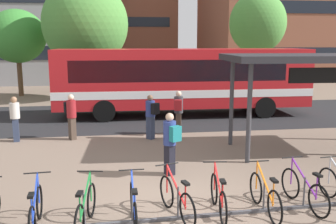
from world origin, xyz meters
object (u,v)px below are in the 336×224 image
Objects in this scene: parked_bicycle_green_2 at (86,210)px; street_tree_1 at (85,24)px; city_bus at (184,79)px; parked_bicycle_red_4 at (177,199)px; commuter_red_pack_0 at (178,110)px; street_tree_2 at (258,23)px; street_tree_0 at (17,36)px; parked_bicycle_orange_6 at (265,196)px; parked_bicycle_blue_1 at (36,212)px; commuter_black_pack_1 at (151,114)px; commuter_grey_pack_3 at (15,116)px; parked_bicycle_red_5 at (218,197)px; transit_shelter at (334,61)px; parked_bicycle_blue_3 at (134,208)px; commuter_teal_pack_2 at (170,140)px; parked_bicycle_purple_7 at (304,190)px; commuter_black_pack_4 at (71,114)px.

street_tree_1 reaches higher than parked_bicycle_green_2.
city_bus is 11.00m from parked_bicycle_red_4.
commuter_red_pack_0 is 0.25× the size of street_tree_2.
street_tree_0 is at bearing 48.95° from commuter_red_pack_0.
parked_bicycle_red_4 is at bearing -68.28° from street_tree_0.
parked_bicycle_orange_6 is 20.29m from street_tree_2.
parked_bicycle_blue_1 is 7.12m from commuter_black_pack_1.
commuter_red_pack_0 is 5.96m from commuter_grey_pack_3.
parked_bicycle_red_5 is 20.56m from street_tree_2.
parked_bicycle_red_4 is 0.24× the size of transit_shelter.
street_tree_2 is at bearing -28.02° from parked_bicycle_blue_3.
commuter_grey_pack_3 reaches higher than parked_bicycle_red_5.
parked_bicycle_red_5 is 1.02× the size of commuter_teal_pack_2.
parked_bicycle_red_4 is at bearing 84.30° from parked_bicycle_purple_7.
parked_bicycle_blue_3 is 1.05× the size of commuter_black_pack_1.
commuter_grey_pack_3 reaches higher than parked_bicycle_red_4.
city_bus reaches higher than commuter_red_pack_0.
parked_bicycle_purple_7 is at bearing -153.69° from commuter_red_pack_0.
street_tree_1 reaches higher than street_tree_2.
street_tree_0 reaches higher than parked_bicycle_blue_1.
parked_bicycle_blue_1 is 1.02× the size of commuter_teal_pack_2.
street_tree_0 is at bearing 134.57° from transit_shelter.
parked_bicycle_orange_6 is at bearing 3.23° from commuter_black_pack_4.
street_tree_2 is (16.06, -0.12, 0.93)m from street_tree_0.
city_bus reaches higher than parked_bicycle_red_5.
parked_bicycle_red_5 is 7.68m from commuter_black_pack_4.
street_tree_2 reaches higher than parked_bicycle_red_4.
street_tree_0 is (-9.50, 7.93, 2.09)m from city_bus.
parked_bicycle_orange_6 is at bearing -87.14° from parked_bicycle_blue_3.
street_tree_2 is (8.40, 16.04, 3.82)m from commuter_teal_pack_2.
parked_bicycle_blue_3 is 6.70m from commuter_black_pack_1.
parked_bicycle_green_2 is at bearing -119.07° from street_tree_2.
parked_bicycle_purple_7 is (0.73, -10.63, -1.39)m from city_bus.
street_tree_2 is (11.46, 11.83, 3.83)m from commuter_black_pack_4.
commuter_teal_pack_2 is at bearing 19.42° from parked_bicycle_red_5.
transit_shelter reaches higher than parked_bicycle_red_5.
parked_bicycle_blue_3 is 0.25× the size of transit_shelter.
parked_bicycle_orange_6 is 0.97m from parked_bicycle_purple_7.
commuter_black_pack_1 is (-1.11, -0.55, -0.03)m from commuter_red_pack_0.
commuter_teal_pack_2 reaches higher than parked_bicycle_red_5.
city_bus reaches higher than transit_shelter.
street_tree_1 reaches higher than parked_bicycle_red_4.
parked_bicycle_orange_6 is 6.18m from transit_shelter.
street_tree_2 reaches higher than parked_bicycle_blue_3.
commuter_red_pack_0 and commuter_teal_pack_2 have the same top height.
city_bus is 12.00m from parked_bicycle_blue_1.
commuter_black_pack_1 is at bearing 129.03° from commuter_red_pack_0.
commuter_grey_pack_3 reaches higher than parked_bicycle_green_2.
parked_bicycle_red_4 is (-2.07, -10.71, -1.39)m from city_bus.
transit_shelter is 10.98m from commuter_grey_pack_3.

